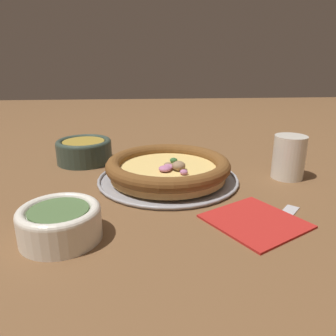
% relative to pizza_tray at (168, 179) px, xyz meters
% --- Properties ---
extents(ground_plane, '(3.00, 3.00, 0.00)m').
position_rel_pizza_tray_xyz_m(ground_plane, '(0.00, 0.00, -0.00)').
color(ground_plane, brown).
extents(pizza_tray, '(0.31, 0.31, 0.01)m').
position_rel_pizza_tray_xyz_m(pizza_tray, '(0.00, 0.00, 0.00)').
color(pizza_tray, '#9E9EA3').
rests_on(pizza_tray, ground_plane).
extents(pizza, '(0.28, 0.28, 0.04)m').
position_rel_pizza_tray_xyz_m(pizza, '(0.00, 0.00, 0.03)').
color(pizza, tan).
rests_on(pizza, pizza_tray).
extents(bowl_near, '(0.14, 0.14, 0.06)m').
position_rel_pizza_tray_xyz_m(bowl_near, '(-0.15, -0.21, 0.03)').
color(bowl_near, '#334238').
rests_on(bowl_near, ground_plane).
extents(bowl_far, '(0.12, 0.12, 0.05)m').
position_rel_pizza_tray_xyz_m(bowl_far, '(0.23, -0.18, 0.02)').
color(bowl_far, silver).
rests_on(bowl_far, ground_plane).
extents(drinking_cup, '(0.07, 0.07, 0.10)m').
position_rel_pizza_tray_xyz_m(drinking_cup, '(0.00, 0.27, 0.04)').
color(drinking_cup, silver).
rests_on(drinking_cup, ground_plane).
extents(napkin, '(0.19, 0.19, 0.01)m').
position_rel_pizza_tray_xyz_m(napkin, '(0.21, 0.13, -0.00)').
color(napkin, '#B2231E').
rests_on(napkin, ground_plane).
extents(fork, '(0.14, 0.13, 0.00)m').
position_rel_pizza_tray_xyz_m(fork, '(0.21, 0.17, -0.00)').
color(fork, '#B7B7BC').
rests_on(fork, ground_plane).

